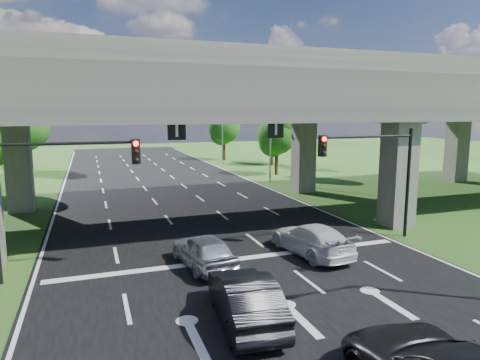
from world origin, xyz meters
TOP-DOWN VIEW (x-y plane):
  - ground at (0.00, 0.00)m, footprint 160.00×160.00m
  - road at (0.00, 10.00)m, footprint 18.00×120.00m
  - overpass at (0.00, 12.00)m, footprint 80.00×15.00m
  - signal_right at (7.82, 3.94)m, footprint 5.76×0.54m
  - signal_left at (-7.82, 3.94)m, footprint 5.76×0.54m
  - streetlight_far at (10.10, 24.00)m, footprint 3.38×0.25m
  - streetlight_beyond at (10.10, 40.00)m, footprint 3.38×0.25m
  - tree_left_far at (-12.95, 42.00)m, footprint 4.80×4.80m
  - tree_right_near at (13.05, 28.00)m, footprint 4.20×4.20m
  - tree_right_mid at (16.05, 36.00)m, footprint 3.91×3.90m
  - tree_right_far at (12.05, 44.00)m, footprint 4.50×4.50m
  - car_silver at (-1.80, 3.00)m, footprint 2.32×4.64m
  - car_dark at (-1.80, -2.26)m, footprint 2.21×5.06m
  - car_white at (3.56, 3.00)m, footprint 2.62×5.28m

SIDE VIEW (x-z plane):
  - ground at x=0.00m, z-range 0.00..0.00m
  - road at x=0.00m, z-range 0.00..0.03m
  - car_white at x=3.56m, z-range 0.03..1.50m
  - car_silver at x=-1.80m, z-range 0.03..1.55m
  - car_dark at x=-1.80m, z-range 0.03..1.65m
  - tree_right_mid at x=16.05m, z-range 0.79..7.55m
  - signal_right at x=7.82m, z-range 1.19..7.19m
  - signal_left at x=-7.82m, z-range 1.19..7.19m
  - tree_right_near at x=13.05m, z-range 0.86..8.14m
  - tree_right_far at x=12.05m, z-range 0.92..8.72m
  - tree_left_far at x=-12.95m, z-range 0.98..9.30m
  - streetlight_far at x=10.10m, z-range 0.85..10.85m
  - streetlight_beyond at x=10.10m, z-range 0.85..10.85m
  - overpass at x=0.00m, z-range 2.92..12.92m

